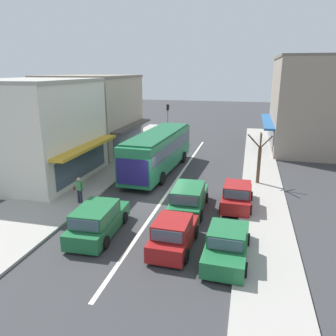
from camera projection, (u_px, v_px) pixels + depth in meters
ground_plane at (163, 200)px, 20.85m from camera, size 140.00×140.00×0.00m
lane_centre_line at (176, 180)px, 24.56m from camera, size 0.20×28.00×0.01m
sidewalk_left at (104, 166)px, 27.98m from camera, size 5.20×44.00×0.14m
kerb_right at (261, 178)px, 24.97m from camera, size 2.80×44.00×0.12m
shopfront_corner_near at (35, 131)px, 23.98m from camera, size 8.34×8.84×7.34m
shopfront_mid_block at (93, 114)px, 32.66m from camera, size 8.40×9.43×7.46m
building_right_far at (316, 104)px, 33.31m from camera, size 9.35×11.95×9.29m
city_bus at (159, 149)px, 26.14m from camera, size 3.13×10.97×3.23m
hatchback_queue_gap_filler at (173, 234)px, 15.02m from camera, size 1.89×3.74×1.54m
wagon_adjacent_lane_lead at (189, 199)px, 19.08m from camera, size 2.01×4.53×1.58m
wagon_behind_bus_mid at (98, 221)px, 16.31m from camera, size 2.07×4.57×1.58m
parked_sedan_kerb_front at (227, 244)px, 14.27m from camera, size 1.99×4.25×1.47m
parked_hatchback_kerb_second at (237, 196)px, 19.58m from camera, size 1.87×3.73×1.54m
traffic_light_downstreet at (168, 116)px, 37.57m from camera, size 0.33×0.24×4.20m
street_tree_right at (259, 160)px, 23.21m from camera, size 1.73×1.62×3.86m
pedestrian_with_handbag_near at (152, 141)px, 33.13m from camera, size 0.35×0.66×1.63m
pedestrian_browsing_midblock at (124, 158)px, 26.67m from camera, size 0.50×0.38×1.63m
pedestrian_far_walker at (79, 189)px, 19.77m from camera, size 0.65×0.25×1.63m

